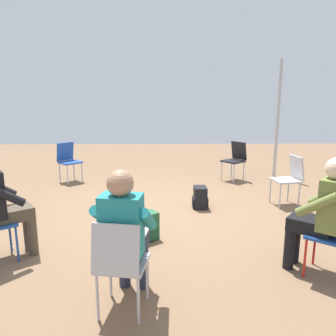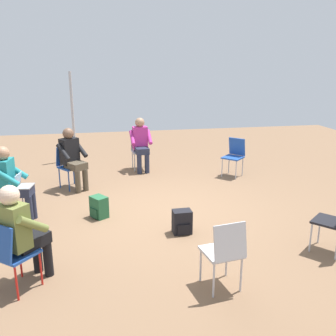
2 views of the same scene
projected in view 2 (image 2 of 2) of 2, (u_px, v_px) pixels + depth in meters
The scene contains 15 objects.
ground_plane at pixel (164, 212), 6.45m from camera, with size 15.61×15.61×0.00m, color brown.
chair_west at pixel (224, 250), 4.13m from camera, with size 0.49×0.46×0.85m.
chair_southwest at pixel (336, 219), 4.95m from camera, with size 0.58×0.58×0.85m.
chair_north at pixel (2, 192), 5.96m from camera, with size 0.46×0.49×0.85m.
chair_southeast at pixel (234, 154), 8.37m from camera, with size 0.58×0.58×0.85m.
chair_east at pixel (140, 148), 8.94m from camera, with size 0.46×0.42×0.85m.
chair_northeast at pixel (68, 164), 7.60m from camera, with size 0.58×0.57×0.85m.
chair_northwest at pixel (10, 252), 4.09m from camera, with size 0.58×0.58×0.85m.
person_with_laptop at pixel (12, 180), 5.91m from camera, with size 0.55×0.56×1.24m.
person_in_olive at pixel (21, 229), 4.18m from camera, with size 0.63×0.63×1.24m.
person_in_magenta at pixel (141, 142), 8.73m from camera, with size 0.53×0.51×1.24m.
person_in_black at pixel (72, 156), 7.44m from camera, with size 0.63×0.63×1.24m.
backpack_near_laptop_user at pixel (182, 223), 5.63m from camera, with size 0.25×0.28×0.36m.
backpack_by_empty_chair at pixel (99, 208), 6.20m from camera, with size 0.34×0.32×0.36m.
tent_pole_far at pixel (73, 117), 9.54m from camera, with size 0.07×0.07×2.26m, color #B2B2B7.
Camera 2 is at (-5.90, 1.05, 2.50)m, focal length 40.00 mm.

